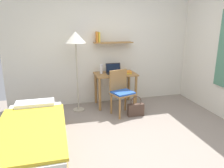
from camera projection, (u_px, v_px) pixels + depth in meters
The scene contains 10 objects.
ground_plane at pixel (135, 144), 3.37m from camera, with size 5.28×5.28×0.00m, color gray.
wall_back at pixel (106, 47), 4.90m from camera, with size 4.40×0.27×2.60m.
bed at pixel (33, 140), 3.03m from camera, with size 0.91×1.94×0.54m.
desk at pixel (115, 80), 4.83m from camera, with size 0.91×0.57×0.74m.
desk_chair at pixel (121, 90), 4.37m from camera, with size 0.52×0.49×0.91m.
standing_lamp at pixel (76, 42), 4.28m from camera, with size 0.41×0.41×1.65m.
laptop at pixel (114, 71), 4.81m from camera, with size 0.34×0.22×0.21m.
water_bottle at pixel (101, 69), 4.75m from camera, with size 0.06×0.06×0.21m, color silver.
book_stack at pixel (128, 72), 4.79m from camera, with size 0.15×0.22×0.06m.
handbag at pixel (136, 109), 4.36m from camera, with size 0.33×0.11×0.42m.
Camera 1 is at (-1.11, -2.80, 1.82)m, focal length 34.67 mm.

